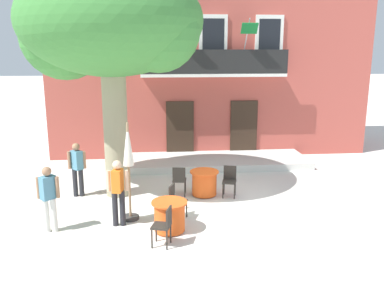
% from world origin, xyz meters
% --- Properties ---
extents(ground_plane, '(120.00, 120.00, 0.00)m').
position_xyz_m(ground_plane, '(0.00, 0.00, 0.00)').
color(ground_plane, silver).
extents(building_facade, '(13.00, 5.09, 7.50)m').
position_xyz_m(building_facade, '(0.39, 6.99, 3.75)').
color(building_facade, '#B24C42').
rests_on(building_facade, ground).
extents(entrance_step_platform, '(6.96, 2.28, 0.25)m').
position_xyz_m(entrance_step_platform, '(0.39, 3.86, 0.12)').
color(entrance_step_platform, silver).
rests_on(entrance_step_platform, ground).
extents(plane_tree, '(5.26, 4.62, 6.61)m').
position_xyz_m(plane_tree, '(-3.13, 0.89, 4.92)').
color(plane_tree, gray).
rests_on(plane_tree, ground).
extents(cafe_table_near_tree, '(0.86, 0.86, 0.76)m').
position_xyz_m(cafe_table_near_tree, '(-1.59, -1.87, 0.39)').
color(cafe_table_near_tree, '#EA561E').
rests_on(cafe_table_near_tree, ground).
extents(cafe_chair_near_tree_0, '(0.50, 0.50, 0.91)m').
position_xyz_m(cafe_chair_near_tree_0, '(-1.73, -2.61, 0.53)').
color(cafe_chair_near_tree_0, '#2D2823').
rests_on(cafe_chair_near_tree_0, ground).
extents(cafe_chair_near_tree_1, '(0.51, 0.51, 0.91)m').
position_xyz_m(cafe_chair_near_tree_1, '(-1.41, -1.14, 0.53)').
color(cafe_chair_near_tree_1, '#2D2823').
rests_on(cafe_chair_near_tree_1, ground).
extents(cafe_table_middle, '(0.86, 0.86, 0.76)m').
position_xyz_m(cafe_table_middle, '(-0.46, 0.52, 0.39)').
color(cafe_table_middle, '#EA561E').
rests_on(cafe_table_middle, ground).
extents(cafe_chair_middle_0, '(0.45, 0.45, 0.91)m').
position_xyz_m(cafe_chair_middle_0, '(-1.21, 0.54, 0.53)').
color(cafe_chair_middle_0, '#2D2823').
rests_on(cafe_chair_middle_0, ground).
extents(cafe_chair_middle_1, '(0.49, 0.49, 0.91)m').
position_xyz_m(cafe_chair_middle_1, '(0.29, 0.40, 0.53)').
color(cafe_chair_middle_1, '#2D2823').
rests_on(cafe_chair_middle_1, ground).
extents(cafe_umbrella, '(0.44, 0.44, 2.55)m').
position_xyz_m(cafe_umbrella, '(-2.58, -1.06, 1.67)').
color(cafe_umbrella, '#997A56').
rests_on(cafe_umbrella, ground).
extents(pedestrian_near_entrance, '(0.53, 0.39, 1.63)m').
position_xyz_m(pedestrian_near_entrance, '(-4.45, -1.63, 0.92)').
color(pedestrian_near_entrance, silver).
rests_on(pedestrian_near_entrance, ground).
extents(pedestrian_mid_plaza, '(0.53, 0.40, 1.63)m').
position_xyz_m(pedestrian_mid_plaza, '(-4.22, 0.80, 0.92)').
color(pedestrian_mid_plaza, '#232328').
rests_on(pedestrian_mid_plaza, ground).
extents(pedestrian_by_tree, '(0.53, 0.38, 1.68)m').
position_xyz_m(pedestrian_by_tree, '(-2.84, -1.42, 0.95)').
color(pedestrian_by_tree, '#232328').
rests_on(pedestrian_by_tree, ground).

